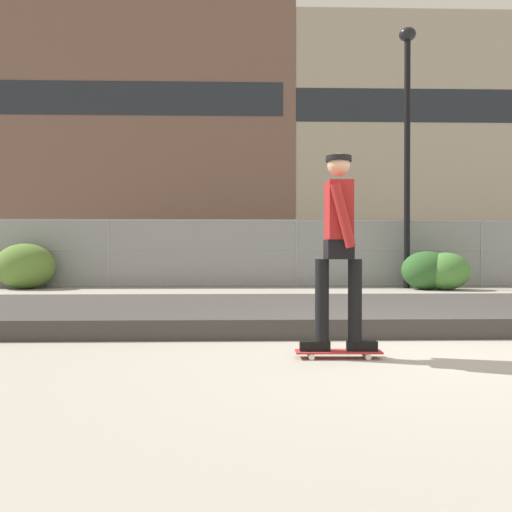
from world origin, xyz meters
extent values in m
plane|color=#9E998E|center=(0.00, 0.00, 0.00)|extent=(120.00, 120.00, 0.00)
cube|color=#3D3A38|center=(0.00, 2.57, 0.12)|extent=(16.88, 3.52, 0.23)
cube|color=#B22D2D|center=(-0.60, -0.16, 0.06)|extent=(0.80, 0.22, 0.02)
cylinder|color=silver|center=(-0.34, -0.08, 0.03)|extent=(0.05, 0.03, 0.05)
cylinder|color=silver|center=(-0.35, -0.26, 0.03)|extent=(0.05, 0.03, 0.05)
cylinder|color=silver|center=(-0.86, -0.06, 0.03)|extent=(0.05, 0.03, 0.05)
cylinder|color=silver|center=(-0.87, -0.24, 0.03)|extent=(0.05, 0.03, 0.05)
cube|color=#99999E|center=(-0.34, -0.17, 0.05)|extent=(0.05, 0.14, 0.01)
cube|color=#99999E|center=(-0.86, -0.15, 0.05)|extent=(0.05, 0.14, 0.01)
cube|color=black|center=(-0.38, -0.16, 0.12)|extent=(0.28, 0.11, 0.09)
cube|color=black|center=(-0.82, -0.15, 0.12)|extent=(0.28, 0.11, 0.09)
cylinder|color=black|center=(-0.45, -0.16, 0.54)|extent=(0.13, 0.13, 0.77)
cylinder|color=black|center=(-0.76, -0.16, 0.54)|extent=(0.13, 0.13, 0.77)
cube|color=black|center=(-0.60, -0.16, 1.02)|extent=(0.25, 0.35, 0.18)
cube|color=maroon|center=(-0.60, -0.16, 1.38)|extent=(0.23, 0.39, 0.54)
cylinder|color=maroon|center=(-0.60, 0.09, 1.32)|extent=(0.23, 0.10, 0.58)
cylinder|color=maroon|center=(-0.61, -0.40, 1.32)|extent=(0.23, 0.10, 0.58)
sphere|color=tan|center=(-0.60, -0.16, 1.80)|extent=(0.21, 0.21, 0.21)
cylinder|color=black|center=(-0.60, -0.16, 1.86)|extent=(0.24, 0.24, 0.05)
cylinder|color=gray|center=(-5.10, 9.37, 0.93)|extent=(0.06, 0.06, 1.85)
cylinder|color=gray|center=(0.00, 9.37, 0.93)|extent=(0.06, 0.06, 1.85)
cylinder|color=gray|center=(5.10, 9.37, 0.93)|extent=(0.06, 0.06, 1.85)
cylinder|color=gray|center=(0.00, 9.37, 1.81)|extent=(20.42, 0.04, 0.04)
cylinder|color=gray|center=(0.00, 9.37, 1.02)|extent=(20.42, 0.04, 0.04)
cylinder|color=gray|center=(0.00, 9.37, 0.06)|extent=(20.42, 0.04, 0.04)
cube|color=gray|center=(0.00, 9.37, 0.93)|extent=(20.42, 0.01, 1.85)
cylinder|color=black|center=(2.88, 8.86, 3.26)|extent=(0.16, 0.16, 6.52)
ellipsoid|color=black|center=(2.88, 8.86, 6.70)|extent=(0.44, 0.44, 0.36)
cube|color=#B7BABF|center=(-4.61, 12.43, 0.67)|extent=(4.47, 1.99, 0.70)
cube|color=#23282D|center=(-4.81, 12.42, 1.34)|extent=(2.27, 1.69, 0.64)
cylinder|color=black|center=(-3.28, 13.35, 0.32)|extent=(0.65, 0.27, 0.64)
cylinder|color=black|center=(-3.21, 11.64, 0.32)|extent=(0.65, 0.27, 0.64)
cylinder|color=black|center=(-6.01, 13.23, 0.32)|extent=(0.65, 0.27, 0.64)
cylinder|color=black|center=(-5.93, 11.52, 0.32)|extent=(0.65, 0.27, 0.64)
cube|color=navy|center=(1.97, 12.07, 0.67)|extent=(4.52, 2.12, 0.70)
cube|color=#23282D|center=(1.77, 12.08, 1.34)|extent=(2.31, 1.76, 0.64)
cylinder|color=black|center=(3.39, 12.82, 0.32)|extent=(0.66, 0.29, 0.64)
cylinder|color=black|center=(3.27, 11.11, 0.32)|extent=(0.66, 0.29, 0.64)
cylinder|color=black|center=(0.67, 13.02, 0.32)|extent=(0.66, 0.29, 0.64)
cylinder|color=black|center=(0.55, 11.31, 0.32)|extent=(0.66, 0.29, 0.64)
cube|color=brown|center=(-9.54, 40.23, 9.88)|extent=(24.24, 11.39, 19.75)
cube|color=#1E232B|center=(-9.54, 34.52, 12.25)|extent=(22.30, 0.04, 2.50)
cube|color=#9E9384|center=(11.17, 41.80, 9.58)|extent=(19.15, 14.41, 19.16)
cube|color=#1E232B|center=(11.17, 34.57, 11.88)|extent=(17.62, 0.04, 2.50)
ellipsoid|color=#567A33|center=(-7.14, 8.92, 0.59)|extent=(1.53, 1.25, 1.18)
ellipsoid|color=#2D5B28|center=(3.23, 8.38, 0.49)|extent=(1.27, 1.04, 0.98)
ellipsoid|color=#477F38|center=(3.68, 8.25, 0.47)|extent=(1.23, 1.00, 0.95)
camera|label=1|loc=(-1.51, -5.09, 1.01)|focal=37.34mm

